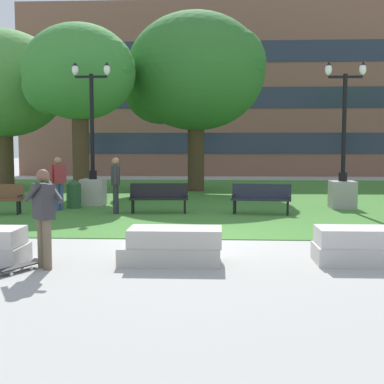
{
  "coord_description": "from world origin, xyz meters",
  "views": [
    {
      "loc": [
        0.5,
        -11.79,
        2.13
      ],
      "look_at": [
        -0.03,
        -1.4,
        1.2
      ],
      "focal_mm": 50.0,
      "sensor_mm": 36.0,
      "label": 1
    }
  ],
  "objects_px": {
    "park_bench_far_right": "(261,197)",
    "lamp_post_center": "(93,176)",
    "skateboard": "(17,267)",
    "person_bystander_near_lawn": "(58,180)",
    "person_skateboarder": "(44,212)",
    "trash_bin": "(74,194)",
    "person_bystander_far_lawn": "(116,182)",
    "park_bench_near_right": "(159,196)",
    "concrete_block_right": "(365,246)",
    "lamp_post_left": "(343,179)",
    "concrete_block_left": "(173,246)"
  },
  "relations": [
    {
      "from": "concrete_block_left",
      "to": "park_bench_far_right",
      "type": "bearing_deg",
      "value": 72.8
    },
    {
      "from": "park_bench_far_right",
      "to": "concrete_block_left",
      "type": "bearing_deg",
      "value": -107.2
    },
    {
      "from": "person_skateboarder",
      "to": "person_bystander_near_lawn",
      "type": "height_order",
      "value": "person_bystander_near_lawn"
    },
    {
      "from": "concrete_block_left",
      "to": "concrete_block_right",
      "type": "bearing_deg",
      "value": 2.95
    },
    {
      "from": "skateboard",
      "to": "park_bench_far_right",
      "type": "xyz_separation_m",
      "value": [
        4.66,
        7.66,
        0.45
      ]
    },
    {
      "from": "park_bench_near_right",
      "to": "trash_bin",
      "type": "distance_m",
      "value": 3.14
    },
    {
      "from": "person_skateboarder",
      "to": "skateboard",
      "type": "distance_m",
      "value": 1.01
    },
    {
      "from": "park_bench_far_right",
      "to": "park_bench_near_right",
      "type": "bearing_deg",
      "value": 178.12
    },
    {
      "from": "park_bench_far_right",
      "to": "lamp_post_center",
      "type": "relative_size",
      "value": 0.38
    },
    {
      "from": "person_skateboarder",
      "to": "trash_bin",
      "type": "height_order",
      "value": "person_skateboarder"
    },
    {
      "from": "concrete_block_right",
      "to": "person_bystander_near_lawn",
      "type": "distance_m",
      "value": 10.61
    },
    {
      "from": "lamp_post_left",
      "to": "trash_bin",
      "type": "distance_m",
      "value": 8.92
    },
    {
      "from": "person_skateboarder",
      "to": "trash_bin",
      "type": "distance_m",
      "value": 8.75
    },
    {
      "from": "trash_bin",
      "to": "park_bench_far_right",
      "type": "bearing_deg",
      "value": -10.74
    },
    {
      "from": "person_skateboarder",
      "to": "skateboard",
      "type": "height_order",
      "value": "person_skateboarder"
    },
    {
      "from": "park_bench_near_right",
      "to": "person_bystander_far_lawn",
      "type": "bearing_deg",
      "value": -167.52
    },
    {
      "from": "person_skateboarder",
      "to": "lamp_post_left",
      "type": "bearing_deg",
      "value": 51.6
    },
    {
      "from": "skateboard",
      "to": "person_bystander_far_lawn",
      "type": "height_order",
      "value": "person_bystander_far_lawn"
    },
    {
      "from": "concrete_block_right",
      "to": "trash_bin",
      "type": "relative_size",
      "value": 1.87
    },
    {
      "from": "park_bench_near_right",
      "to": "person_bystander_far_lawn",
      "type": "distance_m",
      "value": 1.4
    },
    {
      "from": "park_bench_far_right",
      "to": "person_bystander_near_lawn",
      "type": "xyz_separation_m",
      "value": [
        -6.43,
        0.53,
        0.44
      ]
    },
    {
      "from": "person_skateboarder",
      "to": "park_bench_near_right",
      "type": "height_order",
      "value": "person_skateboarder"
    },
    {
      "from": "concrete_block_right",
      "to": "park_bench_near_right",
      "type": "height_order",
      "value": "park_bench_near_right"
    },
    {
      "from": "concrete_block_right",
      "to": "person_skateboarder",
      "type": "relative_size",
      "value": 1.05
    },
    {
      "from": "concrete_block_right",
      "to": "lamp_post_center",
      "type": "distance_m",
      "value": 11.23
    },
    {
      "from": "person_bystander_near_lawn",
      "to": "skateboard",
      "type": "bearing_deg",
      "value": -77.8
    },
    {
      "from": "person_bystander_far_lawn",
      "to": "park_bench_far_right",
      "type": "bearing_deg",
      "value": 2.36
    },
    {
      "from": "skateboard",
      "to": "lamp_post_center",
      "type": "bearing_deg",
      "value": 95.96
    },
    {
      "from": "park_bench_near_right",
      "to": "park_bench_far_right",
      "type": "xyz_separation_m",
      "value": [
        3.15,
        -0.1,
        0.0
      ]
    },
    {
      "from": "concrete_block_left",
      "to": "skateboard",
      "type": "relative_size",
      "value": 1.81
    },
    {
      "from": "person_skateboarder",
      "to": "skateboard",
      "type": "relative_size",
      "value": 1.7
    },
    {
      "from": "person_bystander_near_lawn",
      "to": "person_bystander_far_lawn",
      "type": "height_order",
      "value": "same"
    },
    {
      "from": "park_bench_near_right",
      "to": "person_bystander_far_lawn",
      "type": "relative_size",
      "value": 1.07
    },
    {
      "from": "lamp_post_left",
      "to": "person_bystander_near_lawn",
      "type": "height_order",
      "value": "lamp_post_left"
    },
    {
      "from": "skateboard",
      "to": "person_bystander_far_lawn",
      "type": "xyz_separation_m",
      "value": [
        0.22,
        7.48,
        0.9
      ]
    },
    {
      "from": "trash_bin",
      "to": "person_bystander_far_lawn",
      "type": "height_order",
      "value": "person_bystander_far_lawn"
    },
    {
      "from": "lamp_post_center",
      "to": "person_bystander_far_lawn",
      "type": "height_order",
      "value": "lamp_post_center"
    },
    {
      "from": "concrete_block_right",
      "to": "person_skateboarder",
      "type": "distance_m",
      "value": 5.69
    },
    {
      "from": "park_bench_far_right",
      "to": "lamp_post_center",
      "type": "xyz_separation_m",
      "value": [
        -5.68,
        2.08,
        0.48
      ]
    },
    {
      "from": "person_bystander_near_lawn",
      "to": "person_bystander_far_lawn",
      "type": "bearing_deg",
      "value": -19.71
    },
    {
      "from": "person_skateboarder",
      "to": "lamp_post_center",
      "type": "height_order",
      "value": "lamp_post_center"
    },
    {
      "from": "person_skateboarder",
      "to": "park_bench_far_right",
      "type": "distance_m",
      "value": 8.54
    },
    {
      "from": "concrete_block_right",
      "to": "park_bench_far_right",
      "type": "bearing_deg",
      "value": 101.26
    },
    {
      "from": "skateboard",
      "to": "person_bystander_near_lawn",
      "type": "relative_size",
      "value": 0.59
    },
    {
      "from": "skateboard",
      "to": "person_bystander_near_lawn",
      "type": "xyz_separation_m",
      "value": [
        -1.77,
        8.2,
        0.9
      ]
    },
    {
      "from": "person_skateboarder",
      "to": "trash_bin",
      "type": "bearing_deg",
      "value": 102.1
    },
    {
      "from": "concrete_block_right",
      "to": "lamp_post_left",
      "type": "xyz_separation_m",
      "value": [
        1.47,
        8.21,
        0.69
      ]
    },
    {
      "from": "lamp_post_center",
      "to": "person_bystander_near_lawn",
      "type": "height_order",
      "value": "lamp_post_center"
    },
    {
      "from": "park_bench_far_right",
      "to": "person_bystander_near_lawn",
      "type": "bearing_deg",
      "value": 175.27
    },
    {
      "from": "concrete_block_left",
      "to": "skateboard",
      "type": "height_order",
      "value": "concrete_block_left"
    }
  ]
}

